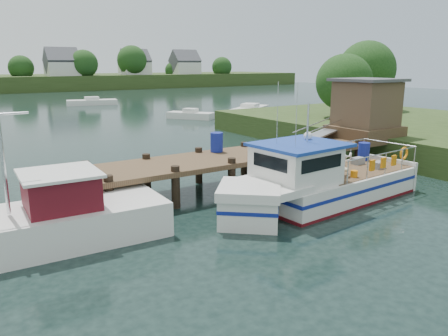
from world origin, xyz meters
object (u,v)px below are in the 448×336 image
work_boat (29,225)px  moored_c (250,110)px  dock (332,125)px  moored_far (92,102)px  moored_b (191,115)px  lobster_boat (317,183)px

work_boat → moored_c: bearing=45.6°
dock → moored_far: size_ratio=2.54×
dock → moored_far: 41.98m
dock → moored_b: bearing=79.3°
lobster_boat → moored_far: size_ratio=1.50×
lobster_boat → moored_c: bearing=53.7°
work_boat → moored_c: 36.62m
moored_far → moored_b: bearing=-83.5°
work_boat → moored_b: (18.86, 24.25, -0.34)m
work_boat → moored_far: 46.76m
lobster_boat → moored_c: 31.58m
moored_c → moored_far: bearing=96.1°
dock → moored_far: bearing=89.1°
lobster_boat → moored_c: size_ratio=1.46×
moored_b → moored_c: bearing=25.4°
lobster_boat → work_boat: lobster_boat is taller
moored_b → dock: bearing=-81.2°
lobster_boat → moored_far: (5.53, 45.80, -0.45)m
moored_c → lobster_boat: bearing=-146.9°
dock → moored_b: dock is taller
dock → work_boat: bearing=-171.4°
lobster_boat → moored_b: bearing=66.7°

